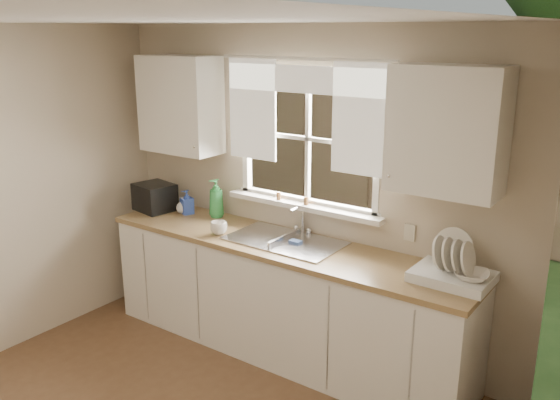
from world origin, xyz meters
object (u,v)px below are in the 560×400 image
Objects in this scene: soap_bottle_a at (216,198)px; black_appliance at (155,197)px; dish_rack at (453,271)px; cup at (219,228)px.

soap_bottle_a reaches higher than black_appliance.
dish_rack reaches higher than cup.
soap_bottle_a is 1.02× the size of black_appliance.
soap_bottle_a is at bearing 26.39° from black_appliance.
dish_rack is at bearing 11.66° from soap_bottle_a.
black_appliance is (-2.69, -0.02, 0.05)m from dish_rack.
cup is (0.32, -0.33, -0.11)m from soap_bottle_a.
soap_bottle_a is 0.60m from black_appliance.
dish_rack is 1.51× the size of black_appliance.
dish_rack is 2.12m from soap_bottle_a.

